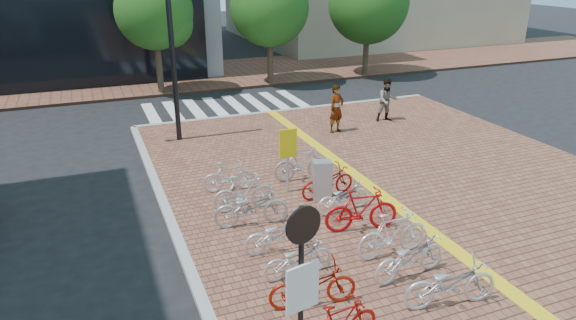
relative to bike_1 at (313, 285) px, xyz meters
name	(u,v)px	position (x,y,z in m)	size (l,w,h in m)	color
ground	(365,257)	(2.00, 1.36, -0.62)	(120.00, 120.00, 0.00)	black
kerb_north	(291,111)	(5.00, 13.36, -0.54)	(14.00, 0.25, 0.15)	gray
far_sidewalk	(186,77)	(2.00, 22.36, -0.54)	(70.00, 8.00, 0.15)	brown
crosswalk	(227,107)	(2.50, 15.36, -0.61)	(7.50, 4.00, 0.01)	silver
street_trees	(288,8)	(7.04, 18.81, 3.48)	(16.20, 4.60, 6.35)	#38281E
bike_1	(313,285)	(0.00, 0.00, 0.00)	(0.62, 1.77, 0.93)	#A21C0B
bike_2	(298,258)	(0.14, 1.07, -0.04)	(0.56, 1.61, 0.85)	silver
bike_3	(279,234)	(0.11, 2.15, -0.02)	(0.59, 1.70, 0.90)	silver
bike_4	(251,207)	(-0.09, 3.60, 0.04)	(0.68, 1.94, 1.02)	#A5A5AA
bike_5	(244,192)	(0.00, 4.49, 0.06)	(0.49, 1.74, 1.05)	silver
bike_6	(229,176)	(-0.04, 5.84, 0.00)	(0.44, 1.56, 0.94)	silver
bike_7	(450,283)	(2.51, -0.99, 0.05)	(0.68, 1.95, 1.02)	silver
bike_8	(410,257)	(2.34, 0.13, 0.03)	(0.65, 1.87, 0.98)	silver
bike_9	(393,234)	(2.48, 1.01, 0.09)	(0.53, 1.86, 1.12)	white
bike_10	(362,210)	(2.39, 2.30, 0.10)	(0.53, 1.89, 1.14)	#B60D10
bike_11	(343,197)	(2.46, 3.42, -0.03)	(0.57, 1.64, 0.86)	white
bike_12	(328,182)	(2.49, 4.44, -0.01)	(0.60, 1.73, 0.91)	#9F110B
bike_13	(302,163)	(2.27, 5.82, 0.07)	(0.51, 1.79, 1.07)	#AEAEB3
pedestrian_a	(336,109)	(5.40, 9.64, 0.48)	(0.69, 0.45, 1.89)	gray
pedestrian_b	(387,100)	(8.05, 10.17, 0.43)	(0.87, 0.68, 1.79)	#54566A
utility_box	(322,180)	(2.24, 4.32, 0.12)	(0.53, 0.39, 1.16)	#B1B1B6
yellow_sign	(288,149)	(1.53, 5.11, 0.89)	(0.53, 0.12, 1.96)	#B7B7BC
notice_sign	(302,277)	(-1.00, -1.74, 1.56)	(0.59, 0.20, 3.21)	black
traffic_light_pole	(127,23)	(-2.01, 11.07, 3.90)	(3.40, 1.31, 6.33)	black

